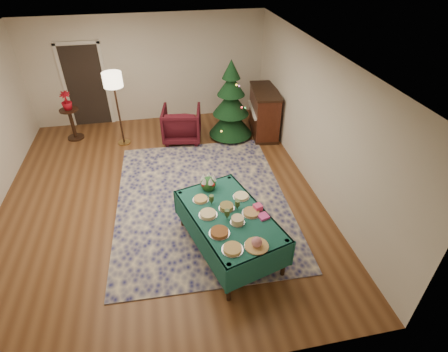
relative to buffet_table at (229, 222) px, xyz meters
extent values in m
plane|color=#593319|center=(-1.02, 1.67, -0.59)|extent=(7.00, 7.00, 0.00)
plane|color=white|center=(-1.02, 1.67, 2.11)|extent=(7.00, 7.00, 0.00)
plane|color=beige|center=(-1.02, 5.17, 0.76)|extent=(6.00, 0.00, 6.00)
plane|color=beige|center=(-1.02, -1.83, 0.76)|extent=(6.00, 0.00, 6.00)
plane|color=beige|center=(1.98, 1.67, 0.76)|extent=(0.00, 7.00, 7.00)
cube|color=black|center=(-2.62, 5.15, 0.43)|extent=(0.92, 0.02, 2.04)
cube|color=silver|center=(-3.12, 5.14, 0.46)|extent=(0.08, 0.04, 2.14)
cube|color=silver|center=(-2.12, 5.14, 0.46)|extent=(0.08, 0.04, 2.14)
cube|color=silver|center=(-2.62, 5.14, 1.51)|extent=(1.08, 0.04, 0.08)
cube|color=#14164D|center=(-0.25, 1.34, -0.58)|extent=(3.35, 4.31, 0.02)
cylinder|color=black|center=(-0.20, -0.95, -0.22)|extent=(0.07, 0.07, 0.73)
cylinder|color=black|center=(-0.68, 0.69, -0.22)|extent=(0.07, 0.07, 0.73)
cylinder|color=black|center=(0.68, -0.69, -0.22)|extent=(0.07, 0.07, 0.73)
cylinder|color=black|center=(0.20, 0.95, -0.22)|extent=(0.07, 0.07, 0.73)
cube|color=#164F42|center=(0.00, 0.00, 0.13)|extent=(1.55, 2.09, 0.04)
cube|color=#164F42|center=(-0.26, 0.88, -0.08)|extent=(1.07, 0.34, 0.46)
cube|color=#164F42|center=(0.26, -0.88, -0.08)|extent=(1.07, 0.34, 0.46)
cube|color=#164F42|center=(0.51, 0.15, -0.08)|extent=(0.56, 1.82, 0.46)
cube|color=#164F42|center=(-0.51, -0.15, -0.08)|extent=(0.56, 1.82, 0.46)
cylinder|color=silver|center=(-0.11, -0.71, 0.15)|extent=(0.30, 0.30, 0.01)
cylinder|color=tan|center=(-0.11, -0.71, 0.17)|extent=(0.25, 0.25, 0.03)
cylinder|color=silver|center=(0.23, -0.72, 0.15)|extent=(0.34, 0.34, 0.01)
sphere|color=#CC727A|center=(0.23, -0.72, 0.23)|extent=(0.15, 0.15, 0.15)
cylinder|color=silver|center=(-0.22, -0.37, 0.15)|extent=(0.30, 0.30, 0.01)
cylinder|color=brown|center=(-0.22, -0.37, 0.18)|extent=(0.26, 0.26, 0.04)
cylinder|color=silver|center=(0.08, -0.20, 0.15)|extent=(0.22, 0.22, 0.01)
cylinder|color=tan|center=(0.08, -0.20, 0.20)|extent=(0.19, 0.19, 0.09)
cylinder|color=silver|center=(0.34, -0.04, 0.15)|extent=(0.29, 0.29, 0.01)
cylinder|color=#B2844C|center=(0.34, -0.04, 0.17)|extent=(0.25, 0.25, 0.03)
cylinder|color=silver|center=(-0.32, 0.05, 0.15)|extent=(0.29, 0.29, 0.01)
cylinder|color=#D8BF7F|center=(-0.32, 0.05, 0.18)|extent=(0.25, 0.25, 0.04)
cylinder|color=silver|center=(-0.01, 0.14, 0.15)|extent=(0.25, 0.25, 0.01)
cylinder|color=maroon|center=(-0.01, 0.14, 0.19)|extent=(0.21, 0.21, 0.06)
cylinder|color=silver|center=(0.28, 0.37, 0.15)|extent=(0.27, 0.27, 0.01)
cylinder|color=#F2EACC|center=(0.28, 0.37, 0.17)|extent=(0.23, 0.23, 0.03)
cylinder|color=silver|center=(-0.38, 0.43, 0.15)|extent=(0.26, 0.26, 0.01)
cylinder|color=tan|center=(-0.38, 0.43, 0.17)|extent=(0.22, 0.22, 0.03)
cone|color=#2D471E|center=(-0.22, 0.29, 0.19)|extent=(0.07, 0.07, 0.09)
cylinder|color=#2D471E|center=(-0.22, 0.29, 0.27)|extent=(0.08, 0.08, 0.09)
cone|color=#2D471E|center=(0.15, 0.09, 0.19)|extent=(0.07, 0.07, 0.09)
cylinder|color=#2D471E|center=(0.15, 0.09, 0.27)|extent=(0.08, 0.08, 0.09)
cone|color=#2D471E|center=(-0.05, -0.09, 0.19)|extent=(0.07, 0.07, 0.09)
cylinder|color=#2D471E|center=(-0.05, -0.09, 0.27)|extent=(0.08, 0.08, 0.09)
cube|color=#E53F9A|center=(0.49, -0.16, 0.17)|extent=(0.18, 0.18, 0.04)
cube|color=#F4447F|center=(0.45, 0.02, 0.19)|extent=(0.15, 0.15, 0.10)
sphere|color=#1E4C1E|center=(-0.21, 0.70, 0.24)|extent=(0.25, 0.25, 0.25)
cone|color=white|center=(-0.12, 0.70, 0.36)|extent=(0.10, 0.10, 0.12)
cone|color=white|center=(-0.18, 0.79, 0.36)|extent=(0.10, 0.10, 0.12)
cone|color=white|center=(-0.28, 0.76, 0.36)|extent=(0.10, 0.10, 0.12)
cone|color=white|center=(-0.28, 0.65, 0.36)|extent=(0.10, 0.10, 0.12)
cone|color=white|center=(-0.18, 0.62, 0.36)|extent=(0.10, 0.10, 0.12)
sphere|color=#B20C0F|center=(-0.12, 0.77, 0.28)|extent=(0.07, 0.07, 0.07)
sphere|color=#B20C0F|center=(-0.27, 0.79, 0.28)|extent=(0.07, 0.07, 0.07)
sphere|color=#B20C0F|center=(-0.29, 0.64, 0.28)|extent=(0.07, 0.07, 0.07)
sphere|color=#B20C0F|center=(-0.14, 0.62, 0.28)|extent=(0.07, 0.07, 0.07)
imported|color=#400D15|center=(-0.37, 3.80, -0.13)|extent=(1.02, 0.97, 0.92)
cylinder|color=#A57F3F|center=(-1.80, 3.89, -0.57)|extent=(0.30, 0.30, 0.03)
cylinder|color=black|center=(-1.80, 3.89, 0.21)|extent=(0.04, 0.04, 1.60)
cylinder|color=#FFEABF|center=(-1.80, 3.89, 1.01)|extent=(0.43, 0.43, 0.32)
cylinder|color=black|center=(-2.99, 4.39, -0.57)|extent=(0.39, 0.39, 0.04)
cylinder|color=black|center=(-2.99, 4.39, -0.21)|extent=(0.09, 0.09, 0.72)
cylinder|color=black|center=(-2.99, 4.39, 0.17)|extent=(0.43, 0.43, 0.03)
imported|color=#A60B18|center=(-2.99, 4.39, 0.31)|extent=(0.25, 0.44, 0.25)
cylinder|color=black|center=(0.83, 3.71, -0.51)|extent=(0.12, 0.12, 0.15)
cone|color=black|center=(0.83, 3.71, -0.15)|extent=(1.22, 1.22, 0.68)
cone|color=black|center=(0.83, 3.71, 0.33)|extent=(1.00, 1.00, 0.58)
cone|color=black|center=(0.83, 3.71, 0.77)|extent=(0.75, 0.75, 0.48)
cone|color=black|center=(0.83, 3.71, 1.13)|extent=(0.49, 0.49, 0.44)
cube|color=black|center=(1.69, 3.75, -0.55)|extent=(0.72, 1.36, 0.07)
cube|color=#37160D|center=(1.69, 3.75, -0.02)|extent=(0.70, 1.34, 1.07)
cube|color=black|center=(1.69, 3.75, 0.53)|extent=(0.74, 1.39, 0.05)
cube|color=white|center=(1.41, 3.78, 0.05)|extent=(0.24, 1.11, 0.06)
camera|label=1|loc=(-0.86, -3.90, 3.68)|focal=28.00mm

